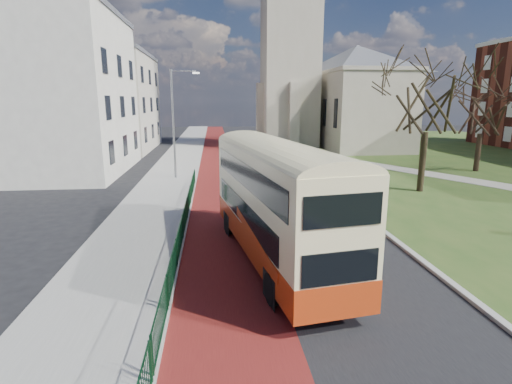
{
  "coord_description": "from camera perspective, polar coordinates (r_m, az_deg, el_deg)",
  "views": [
    {
      "loc": [
        -1.53,
        -12.69,
        5.92
      ],
      "look_at": [
        0.26,
        4.23,
        2.0
      ],
      "focal_mm": 28.0,
      "sensor_mm": 36.0,
      "label": 1
    }
  ],
  "objects": [
    {
      "name": "ground",
      "position": [
        14.09,
        0.76,
        -11.88
      ],
      "size": [
        160.0,
        160.0,
        0.0
      ],
      "primitive_type": "plane",
      "color": "black",
      "rests_on": "ground"
    },
    {
      "name": "road_carriageway",
      "position": [
        33.36,
        -0.74,
        2.76
      ],
      "size": [
        9.0,
        120.0,
        0.01
      ],
      "primitive_type": "cube",
      "color": "black",
      "rests_on": "ground"
    },
    {
      "name": "bus_lane",
      "position": [
        33.22,
        -5.39,
        2.66
      ],
      "size": [
        3.4,
        120.0,
        0.01
      ],
      "primitive_type": "cube",
      "color": "#591414",
      "rests_on": "ground"
    },
    {
      "name": "pavement_west",
      "position": [
        33.39,
        -11.93,
        2.59
      ],
      "size": [
        4.0,
        120.0,
        0.12
      ],
      "primitive_type": "cube",
      "color": "gray",
      "rests_on": "ground"
    },
    {
      "name": "kerb_west",
      "position": [
        33.24,
        -8.5,
        2.69
      ],
      "size": [
        0.25,
        120.0,
        0.13
      ],
      "primitive_type": "cube",
      "color": "#999993",
      "rests_on": "ground"
    },
    {
      "name": "kerb_east",
      "position": [
        36.0,
        6.28,
        3.54
      ],
      "size": [
        0.25,
        80.0,
        0.13
      ],
      "primitive_type": "cube",
      "color": "#999993",
      "rests_on": "ground"
    },
    {
      "name": "grass_green",
      "position": [
        44.68,
        32.13,
        3.4
      ],
      "size": [
        40.0,
        80.0,
        0.04
      ],
      "primitive_type": "cube",
      "color": "#2D4B1A",
      "rests_on": "ground"
    },
    {
      "name": "pedestrian_railing",
      "position": [
        17.59,
        -10.43,
        -5.01
      ],
      "size": [
        0.07,
        24.0,
        1.12
      ],
      "color": "#0C351B",
      "rests_on": "ground"
    },
    {
      "name": "gothic_church",
      "position": [
        53.11,
        10.05,
        20.6
      ],
      "size": [
        16.38,
        18.0,
        40.0
      ],
      "color": "#9F9581",
      "rests_on": "ground"
    },
    {
      "name": "street_block_near",
      "position": [
        36.87,
        -26.5,
        12.58
      ],
      "size": [
        10.3,
        14.3,
        13.0
      ],
      "color": "beige",
      "rests_on": "ground"
    },
    {
      "name": "street_block_far",
      "position": [
        52.2,
        -20.33,
        12.02
      ],
      "size": [
        10.3,
        16.3,
        11.5
      ],
      "color": "beige",
      "rests_on": "ground"
    },
    {
      "name": "streetlamp",
      "position": [
        30.85,
        -11.47,
        10.26
      ],
      "size": [
        2.13,
        0.18,
        8.0
      ],
      "color": "gray",
      "rests_on": "pavement_west"
    },
    {
      "name": "bus",
      "position": [
        14.57,
        2.87,
        -0.71
      ],
      "size": [
        3.99,
        10.63,
        4.34
      ],
      "rotation": [
        0.0,
        0.0,
        0.16
      ],
      "color": "#B43410",
      "rests_on": "ground"
    },
    {
      "name": "winter_tree_near",
      "position": [
        28.05,
        23.58,
        14.1
      ],
      "size": [
        8.48,
        8.48,
        10.02
      ],
      "rotation": [
        0.0,
        0.0,
        0.29
      ],
      "color": "black",
      "rests_on": "grass_green"
    },
    {
      "name": "winter_tree_far",
      "position": [
        38.43,
        29.79,
        10.9
      ],
      "size": [
        7.25,
        7.25,
        8.1
      ],
      "rotation": [
        0.0,
        0.0,
        -0.41
      ],
      "color": "#2F2117",
      "rests_on": "grass_green"
    }
  ]
}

